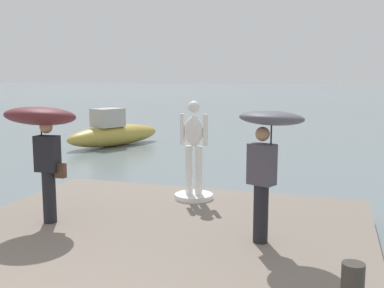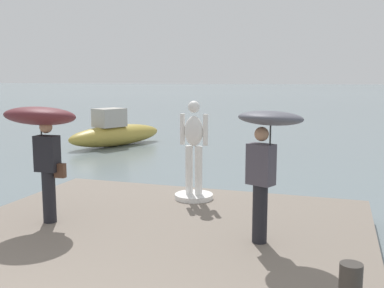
% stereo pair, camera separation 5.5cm
% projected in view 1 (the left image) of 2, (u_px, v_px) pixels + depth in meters
% --- Properties ---
extents(ground_plane, '(400.00, 400.00, 0.00)m').
position_uv_depth(ground_plane, '(306.00, 110.00, 40.84)').
color(ground_plane, slate).
extents(statue_white_figure, '(0.78, 0.78, 1.98)m').
position_uv_depth(statue_white_figure, '(194.00, 159.00, 9.09)').
color(statue_white_figure, white).
rests_on(statue_white_figure, pier).
extents(onlooker_left, '(1.19, 1.22, 2.02)m').
position_uv_depth(onlooker_left, '(42.00, 128.00, 7.51)').
color(onlooker_left, black).
rests_on(onlooker_left, pier).
extents(onlooker_right, '(1.22, 1.22, 1.99)m').
position_uv_depth(onlooker_right, '(268.00, 142.00, 6.51)').
color(onlooker_right, black).
rests_on(onlooker_right, pier).
extents(mooring_bollard, '(0.25, 0.25, 0.47)m').
position_uv_depth(mooring_bollard, '(353.00, 284.00, 4.85)').
color(mooring_bollard, '#38332D').
rests_on(mooring_bollard, pier).
extents(boat_leftward, '(2.97, 4.74, 1.59)m').
position_uv_depth(boat_leftward, '(114.00, 133.00, 19.08)').
color(boat_leftward, '#B2993D').
rests_on(boat_leftward, ground).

